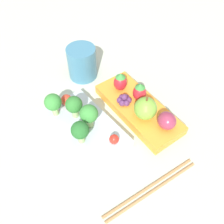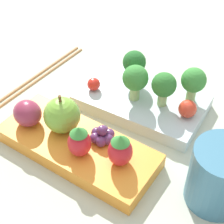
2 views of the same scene
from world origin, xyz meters
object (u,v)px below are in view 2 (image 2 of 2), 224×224
at_px(broccoli_floret_1, 164,86).
at_px(drinking_cup, 219,176).
at_px(cherry_tomato_1, 188,109).
at_px(strawberry_1, 120,150).
at_px(plum, 27,113).
at_px(strawberry_0, 79,141).
at_px(broccoli_floret_3, 194,81).
at_px(bento_box_fruit, 78,147).
at_px(bento_box_savoury, 142,101).
at_px(cherry_tomato_0, 94,84).
at_px(grape_cluster, 102,135).
at_px(chopsticks_pair, 40,75).
at_px(broccoli_floret_0, 135,79).
at_px(broccoli_floret_2, 134,63).
at_px(apple, 62,115).

height_order(broccoli_floret_1, drinking_cup, drinking_cup).
height_order(cherry_tomato_1, strawberry_1, strawberry_1).
bearing_deg(cherry_tomato_1, plum, -136.99).
bearing_deg(strawberry_0, broccoli_floret_3, 72.61).
distance_m(bento_box_fruit, broccoli_floret_3, 0.19).
distance_m(bento_box_savoury, broccoli_floret_1, 0.06).
distance_m(bento_box_savoury, cherry_tomato_0, 0.08).
distance_m(cherry_tomato_1, drinking_cup, 0.13).
xyz_separation_m(grape_cluster, chopsticks_pair, (-0.19, 0.06, -0.03)).
height_order(cherry_tomato_0, drinking_cup, drinking_cup).
height_order(broccoli_floret_0, drinking_cup, drinking_cup).
bearing_deg(cherry_tomato_1, bento_box_fruit, -122.24).
bearing_deg(grape_cluster, cherry_tomato_0, 136.99).
relative_size(broccoli_floret_2, drinking_cup, 0.65).
distance_m(bento_box_savoury, bento_box_fruit, 0.13).
height_order(broccoli_floret_1, chopsticks_pair, broccoli_floret_1).
height_order(strawberry_1, drinking_cup, drinking_cup).
xyz_separation_m(bento_box_savoury, broccoli_floret_3, (0.06, 0.04, 0.05)).
xyz_separation_m(broccoli_floret_1, grape_cluster, (-0.02, -0.11, -0.03)).
height_order(bento_box_savoury, cherry_tomato_1, cherry_tomato_1).
xyz_separation_m(apple, strawberry_0, (0.05, -0.02, -0.00)).
bearing_deg(cherry_tomato_0, strawberry_1, -36.36).
height_order(strawberry_0, strawberry_1, strawberry_1).
relative_size(plum, drinking_cup, 0.49).
bearing_deg(chopsticks_pair, bento_box_fruit, -26.70).
bearing_deg(strawberry_0, drinking_cup, 21.76).
xyz_separation_m(broccoli_floret_0, cherry_tomato_1, (0.08, 0.02, -0.02)).
xyz_separation_m(bento_box_fruit, grape_cluster, (0.02, 0.02, 0.02)).
relative_size(bento_box_fruit, broccoli_floret_1, 4.14).
height_order(broccoli_floret_1, strawberry_1, broccoli_floret_1).
bearing_deg(cherry_tomato_1, strawberry_0, -115.27).
bearing_deg(bento_box_fruit, broccoli_floret_3, 66.76).
height_order(broccoli_floret_0, cherry_tomato_1, broccoli_floret_0).
xyz_separation_m(broccoli_floret_0, grape_cluster, (0.02, -0.10, -0.03)).
bearing_deg(chopsticks_pair, drinking_cup, -5.26).
bearing_deg(cherry_tomato_1, bento_box_savoury, -176.10).
bearing_deg(chopsticks_pair, broccoli_floret_2, 24.75).
bearing_deg(cherry_tomato_1, broccoli_floret_0, -168.19).
relative_size(bento_box_fruit, cherry_tomato_1, 8.70).
bearing_deg(strawberry_0, bento_box_savoury, 91.67).
bearing_deg(strawberry_0, cherry_tomato_0, 123.26).
xyz_separation_m(broccoli_floret_0, broccoli_floret_2, (-0.03, 0.03, -0.00)).
bearing_deg(cherry_tomato_1, apple, -132.35).
bearing_deg(apple, plum, -153.44).
distance_m(cherry_tomato_1, apple, 0.18).
relative_size(broccoli_floret_0, plum, 1.43).
xyz_separation_m(broccoli_floret_1, plum, (-0.12, -0.15, -0.02)).
bearing_deg(grape_cluster, broccoli_floret_0, 100.38).
height_order(broccoli_floret_0, strawberry_1, broccoli_floret_0).
height_order(broccoli_floret_1, cherry_tomato_0, broccoli_floret_1).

